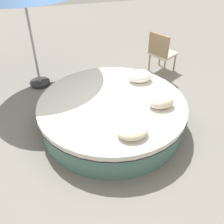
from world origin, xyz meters
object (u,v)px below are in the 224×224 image
(throw_pillow_0, at_px, (132,131))
(throw_pillow_2, at_px, (140,76))
(round_bed, at_px, (112,114))
(throw_pillow_1, at_px, (161,102))
(patio_chair, at_px, (161,50))

(throw_pillow_0, bearing_deg, throw_pillow_2, -112.33)
(throw_pillow_0, height_order, throw_pillow_2, throw_pillow_2)
(round_bed, distance_m, throw_pillow_2, 0.97)
(throw_pillow_1, distance_m, throw_pillow_2, 0.89)
(throw_pillow_0, relative_size, patio_chair, 0.47)
(throw_pillow_1, relative_size, patio_chair, 0.44)
(throw_pillow_0, height_order, throw_pillow_1, throw_pillow_1)
(patio_chair, bearing_deg, throw_pillow_0, -61.63)
(patio_chair, bearing_deg, round_bed, -74.46)
(throw_pillow_1, relative_size, throw_pillow_2, 0.92)
(patio_chair, bearing_deg, throw_pillow_2, -70.08)
(throw_pillow_2, bearing_deg, throw_pillow_0, 67.67)
(throw_pillow_0, bearing_deg, patio_chair, -120.05)
(throw_pillow_1, xyz_separation_m, throw_pillow_2, (0.08, -0.89, 0.01))
(round_bed, bearing_deg, throw_pillow_1, 157.89)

